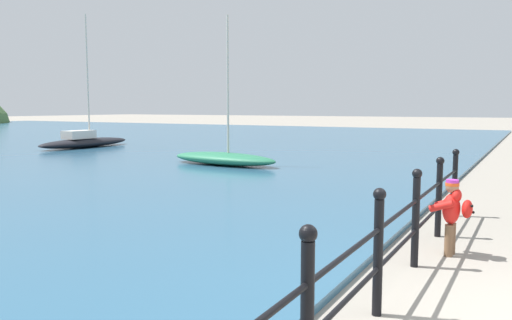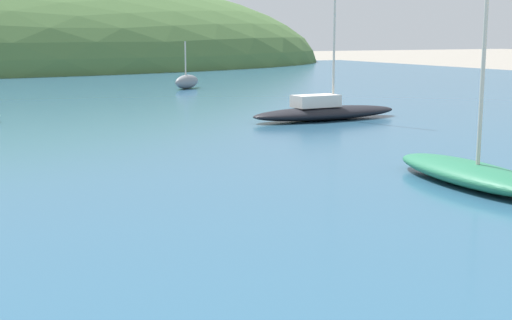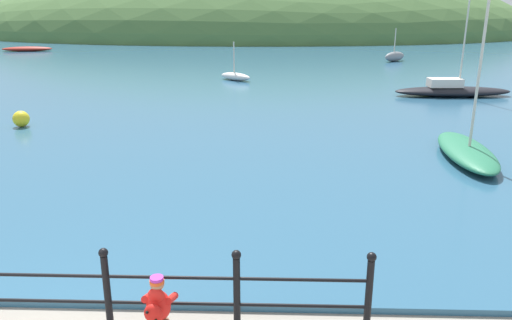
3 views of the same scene
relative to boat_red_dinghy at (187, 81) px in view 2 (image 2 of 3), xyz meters
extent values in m
ellipsoid|color=gray|center=(0.00, 0.00, -0.01)|extent=(1.92, 1.75, 0.68)
cylinder|color=beige|center=(-0.08, -0.06, 1.14)|extent=(0.07, 0.07, 1.62)
ellipsoid|color=black|center=(-0.63, -13.94, -0.14)|extent=(5.19, 1.52, 0.42)
cube|color=silver|center=(-1.02, -13.95, 0.25)|extent=(1.47, 0.79, 0.37)
cylinder|color=beige|center=(-0.38, -13.93, 2.89)|extent=(0.07, 0.07, 5.65)
ellipsoid|color=#287551|center=(-3.48, -23.40, -0.15)|extent=(1.49, 3.99, 0.40)
cylinder|color=beige|center=(-3.50, -23.60, 2.20)|extent=(0.07, 0.07, 4.30)
camera|label=1|loc=(-16.85, -32.12, 1.49)|focal=35.00mm
camera|label=2|loc=(-12.36, -32.86, 2.29)|focal=50.00mm
camera|label=3|loc=(-8.67, -36.33, 3.63)|focal=35.00mm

